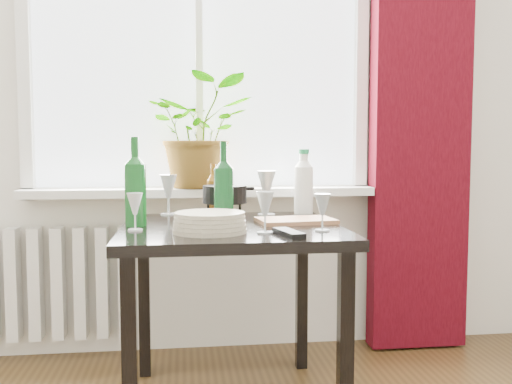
{
  "coord_description": "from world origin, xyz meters",
  "views": [
    {
      "loc": [
        -0.09,
        -0.68,
        1.05
      ],
      "look_at": [
        0.2,
        1.55,
        0.87
      ],
      "focal_mm": 40.0,
      "sensor_mm": 36.0,
      "label": 1
    }
  ],
  "objects": [
    {
      "name": "window",
      "position": [
        0.0,
        2.22,
        1.6
      ],
      "size": [
        1.72,
        0.08,
        1.62
      ],
      "color": "white",
      "rests_on": "ground"
    },
    {
      "name": "windowsill",
      "position": [
        0.0,
        2.15,
        0.82
      ],
      "size": [
        1.72,
        0.2,
        0.04
      ],
      "color": "white",
      "rests_on": "ground"
    },
    {
      "name": "curtain",
      "position": [
        1.12,
        2.12,
        1.3
      ],
      "size": [
        0.5,
        0.12,
        2.56
      ],
      "color": "#34040C",
      "rests_on": "ground"
    },
    {
      "name": "radiator",
      "position": [
        -0.75,
        2.18,
        0.38
      ],
      "size": [
        0.8,
        0.1,
        0.55
      ],
      "color": "silver",
      "rests_on": "ground"
    },
    {
      "name": "table",
      "position": [
        0.1,
        1.55,
        0.65
      ],
      "size": [
        0.85,
        0.85,
        0.74
      ],
      "color": "black",
      "rests_on": "ground"
    },
    {
      "name": "potted_plant",
      "position": [
        0.0,
        2.16,
        1.12
      ],
      "size": [
        0.5,
        0.43,
        0.55
      ],
      "primitive_type": "imported",
      "rotation": [
        0.0,
        0.0,
        0.01
      ],
      "color": "#25731E",
      "rests_on": "windowsill"
    },
    {
      "name": "wine_bottle_left",
      "position": [
        -0.27,
        1.58,
        0.92
      ],
      "size": [
        0.11,
        0.11,
        0.35
      ],
      "primitive_type": null,
      "rotation": [
        0.0,
        0.0,
        0.32
      ],
      "color": "#0E4917",
      "rests_on": "table"
    },
    {
      "name": "wine_bottle_right",
      "position": [
        0.08,
        1.59,
        0.91
      ],
      "size": [
        0.1,
        0.1,
        0.33
      ],
      "primitive_type": null,
      "rotation": [
        0.0,
        0.0,
        0.26
      ],
      "color": "#0B3C17",
      "rests_on": "table"
    },
    {
      "name": "bottle_amber",
      "position": [
        0.05,
        1.83,
        0.86
      ],
      "size": [
        0.07,
        0.07,
        0.23
      ],
      "primitive_type": null,
      "rotation": [
        0.0,
        0.0,
        0.26
      ],
      "color": "brown",
      "rests_on": "table"
    },
    {
      "name": "cleaning_bottle",
      "position": [
        0.47,
        1.9,
        0.89
      ],
      "size": [
        0.1,
        0.1,
        0.3
      ],
      "primitive_type": null,
      "rotation": [
        0.0,
        0.0,
        -0.23
      ],
      "color": "white",
      "rests_on": "table"
    },
    {
      "name": "wineglass_front_right",
      "position": [
        0.2,
        1.32,
        0.82
      ],
      "size": [
        0.09,
        0.09,
        0.15
      ],
      "primitive_type": null,
      "rotation": [
        0.0,
        0.0,
        0.42
      ],
      "color": "silver",
      "rests_on": "table"
    },
    {
      "name": "wineglass_far_right",
      "position": [
        0.42,
        1.34,
        0.81
      ],
      "size": [
        0.07,
        0.07,
        0.14
      ],
      "primitive_type": null,
      "rotation": [
        0.0,
        0.0,
        0.08
      ],
      "color": "silver",
      "rests_on": "table"
    },
    {
      "name": "wineglass_back_center",
      "position": [
        0.29,
        1.85,
        0.84
      ],
      "size": [
        0.09,
        0.09,
        0.21
      ],
      "primitive_type": null,
      "rotation": [
        0.0,
        0.0,
        -0.03
      ],
      "color": "silver",
      "rests_on": "table"
    },
    {
      "name": "wineglass_back_left",
      "position": [
        -0.15,
        1.92,
        0.83
      ],
      "size": [
        0.08,
        0.08,
        0.19
      ],
      "primitive_type": null,
      "rotation": [
        0.0,
        0.0,
        -0.06
      ],
      "color": "silver",
      "rests_on": "table"
    },
    {
      "name": "wineglass_front_left",
      "position": [
        -0.26,
        1.45,
        0.81
      ],
      "size": [
        0.07,
        0.07,
        0.14
      ],
      "primitive_type": null,
      "rotation": [
        0.0,
        0.0,
        0.09
      ],
      "color": "silver",
      "rests_on": "table"
    },
    {
      "name": "plate_stack",
      "position": [
        0.01,
        1.37,
        0.78
      ],
      "size": [
        0.32,
        0.32,
        0.07
      ],
      "primitive_type": "cylinder",
      "rotation": [
        0.0,
        0.0,
        0.19
      ],
      "color": "beige",
      "rests_on": "table"
    },
    {
      "name": "fondue_pot",
      "position": [
        0.09,
        1.73,
        0.81
      ],
      "size": [
        0.25,
        0.23,
        0.15
      ],
      "primitive_type": null,
      "rotation": [
        0.0,
        0.0,
        -0.25
      ],
      "color": "black",
      "rests_on": "table"
    },
    {
      "name": "tv_remote",
      "position": [
        0.28,
        1.26,
        0.75
      ],
      "size": [
        0.09,
        0.18,
        0.02
      ],
      "primitive_type": "cube",
      "rotation": [
        0.0,
        0.0,
        0.22
      ],
      "color": "black",
      "rests_on": "table"
    },
    {
      "name": "cutting_board",
      "position": [
        0.37,
        1.59,
        0.75
      ],
      "size": [
        0.33,
        0.23,
        0.02
      ],
      "primitive_type": "cube",
      "rotation": [
        0.0,
        0.0,
        0.11
      ],
      "color": "#AC744D",
      "rests_on": "table"
    }
  ]
}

